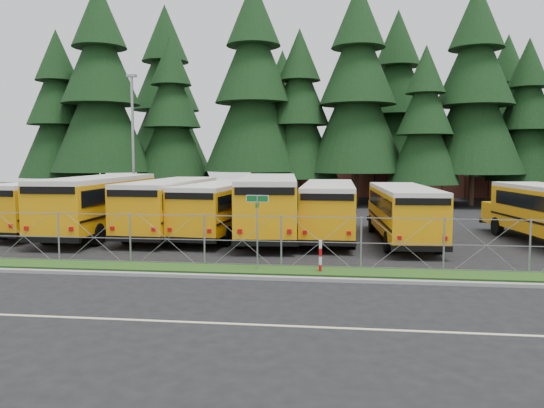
% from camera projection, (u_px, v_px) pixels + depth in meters
% --- Properties ---
extents(ground, '(120.00, 120.00, 0.00)m').
position_uv_depth(ground, '(309.00, 263.00, 21.11)').
color(ground, black).
rests_on(ground, ground).
extents(curb, '(50.00, 0.25, 0.12)m').
position_uv_depth(curb, '(304.00, 279.00, 18.04)').
color(curb, gray).
rests_on(curb, ground).
extents(grass_verge, '(50.00, 1.40, 0.06)m').
position_uv_depth(grass_verge, '(306.00, 271.00, 19.42)').
color(grass_verge, '#193F12').
rests_on(grass_verge, ground).
extents(road_lane_line, '(50.00, 0.12, 0.01)m').
position_uv_depth(road_lane_line, '(291.00, 326.00, 13.20)').
color(road_lane_line, beige).
rests_on(road_lane_line, ground).
extents(chainlink_fence, '(44.00, 0.10, 2.00)m').
position_uv_depth(chainlink_fence, '(308.00, 242.00, 20.03)').
color(chainlink_fence, gray).
rests_on(chainlink_fence, ground).
extents(brick_building, '(22.00, 10.00, 6.00)m').
position_uv_depth(brick_building, '(382.00, 167.00, 59.62)').
color(brick_building, brown).
rests_on(brick_building, ground).
extents(bus_0, '(3.87, 11.12, 2.85)m').
position_uv_depth(bus_0, '(61.00, 206.00, 29.74)').
color(bus_0, '#E29D07').
rests_on(bus_0, ground).
extents(bus_1, '(3.06, 12.06, 3.15)m').
position_uv_depth(bus_1, '(102.00, 206.00, 28.50)').
color(bus_1, '#E29D07').
rests_on(bus_1, ground).
extents(bus_2, '(3.05, 11.39, 2.96)m').
position_uv_depth(bus_2, '(173.00, 207.00, 28.55)').
color(bus_2, '#E29D07').
rests_on(bus_2, ground).
extents(bus_3, '(3.58, 11.03, 2.84)m').
position_uv_depth(bus_3, '(224.00, 209.00, 28.15)').
color(bus_3, '#E29D07').
rests_on(bus_3, ground).
extents(bus_4, '(4.01, 12.34, 3.18)m').
position_uv_depth(bus_4, '(269.00, 207.00, 27.68)').
color(bus_4, '#E29D07').
rests_on(bus_4, ground).
extents(bus_5, '(2.59, 10.91, 2.86)m').
position_uv_depth(bus_5, '(329.00, 210.00, 27.44)').
color(bus_5, '#E29D07').
rests_on(bus_5, ground).
extents(bus_6, '(2.98, 10.65, 2.76)m').
position_uv_depth(bus_6, '(402.00, 214.00, 26.04)').
color(bus_6, '#E29D07').
rests_on(bus_6, ground).
extents(street_sign, '(0.84, 0.55, 2.81)m').
position_uv_depth(street_sign, '(257.00, 216.00, 19.49)').
color(street_sign, gray).
rests_on(street_sign, ground).
extents(striped_bollard, '(0.11, 0.11, 1.20)m').
position_uv_depth(striped_bollard, '(320.00, 257.00, 19.22)').
color(striped_bollard, '#B20C0C').
rests_on(striped_bollard, ground).
extents(light_standard, '(0.70, 0.35, 10.14)m').
position_uv_depth(light_standard, '(133.00, 139.00, 38.77)').
color(light_standard, gray).
rests_on(light_standard, ground).
extents(conifer_0, '(7.07, 7.07, 15.64)m').
position_uv_depth(conifer_0, '(58.00, 117.00, 48.26)').
color(conifer_0, black).
rests_on(conifer_0, ground).
extents(conifer_1, '(8.77, 8.77, 19.40)m').
position_uv_depth(conifer_1, '(101.00, 94.00, 46.54)').
color(conifer_1, black).
rests_on(conifer_1, ground).
extents(conifer_2, '(6.84, 6.84, 15.13)m').
position_uv_depth(conifer_2, '(172.00, 120.00, 48.25)').
color(conifer_2, black).
rests_on(conifer_2, ground).
extents(conifer_3, '(8.92, 8.92, 19.73)m').
position_uv_depth(conifer_3, '(254.00, 93.00, 46.93)').
color(conifer_3, black).
rests_on(conifer_3, ground).
extents(conifer_4, '(6.99, 6.99, 15.46)m').
position_uv_depth(conifer_4, '(299.00, 117.00, 47.15)').
color(conifer_4, black).
rests_on(conifer_4, ground).
extents(conifer_5, '(8.67, 8.67, 19.18)m').
position_uv_depth(conifer_5, '(357.00, 94.00, 45.90)').
color(conifer_5, black).
rests_on(conifer_5, ground).
extents(conifer_6, '(6.00, 6.00, 13.27)m').
position_uv_depth(conifer_6, '(425.00, 127.00, 43.52)').
color(conifer_6, black).
rests_on(conifer_6, ground).
extents(conifer_7, '(8.47, 8.47, 18.74)m').
position_uv_depth(conifer_7, '(475.00, 95.00, 44.77)').
color(conifer_7, black).
rests_on(conifer_7, ground).
extents(conifer_8, '(6.47, 6.47, 14.31)m').
position_uv_depth(conifer_8, '(527.00, 122.00, 45.55)').
color(conifer_8, black).
rests_on(conifer_8, ground).
extents(conifer_10, '(8.98, 8.98, 19.86)m').
position_uv_depth(conifer_10, '(166.00, 102.00, 55.43)').
color(conifer_10, black).
rests_on(conifer_10, ground).
extents(conifer_11, '(6.97, 6.97, 15.41)m').
position_uv_depth(conifer_11, '(282.00, 124.00, 56.50)').
color(conifer_11, black).
rests_on(conifer_11, ground).
extents(conifer_12, '(8.25, 8.25, 18.24)m').
position_uv_depth(conifer_12, '(397.00, 106.00, 51.35)').
color(conifer_12, black).
rests_on(conifer_12, ground).
extents(conifer_13, '(7.09, 7.09, 15.69)m').
position_uv_depth(conifer_13, '(506.00, 118.00, 50.35)').
color(conifer_13, black).
rests_on(conifer_13, ground).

